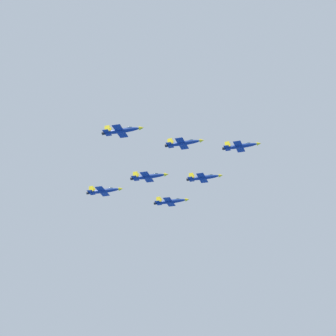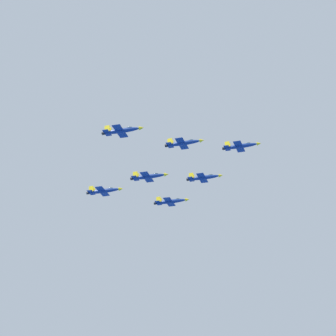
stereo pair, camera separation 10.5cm
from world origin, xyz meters
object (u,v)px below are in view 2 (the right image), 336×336
jet_slot_rear (149,176)px  jet_right_outer (122,131)px  jet_trailing (104,191)px  jet_left_outer (171,201)px  jet_left_wingman (204,177)px  jet_right_wingman (184,143)px  jet_lead (241,146)px

jet_slot_rear → jet_right_outer: bearing=-90.6°
jet_trailing → jet_left_outer: bearing=59.4°
jet_left_wingman → jet_right_wingman: jet_left_wingman is taller
jet_trailing → jet_lead: bearing=-0.2°
jet_left_wingman → jet_slot_rear: (2.93, 23.34, -4.21)m
jet_left_outer → jet_trailing: (-7.36, 34.58, -6.24)m
jet_left_outer → jet_slot_rear: size_ratio=1.02×
jet_lead → jet_right_outer: (5.85, 46.69, -4.26)m
jet_right_wingman → jet_lead: bearing=41.2°
jet_lead → jet_trailing: 54.98m
jet_right_outer → jet_slot_rear: jet_right_outer is taller
jet_left_wingman → jet_trailing: jet_left_wingman is taller
jet_left_wingman → jet_left_outer: size_ratio=0.96×
jet_right_wingman → jet_trailing: jet_right_wingman is taller
jet_lead → jet_slot_rear: 36.67m
jet_left_wingman → jet_right_outer: jet_left_wingman is taller
jet_lead → jet_left_outer: (47.02, 1.74, -5.16)m
jet_left_wingman → jet_left_outer: (23.51, 0.87, -1.65)m
jet_left_outer → jet_right_outer: 60.96m
jet_slot_rear → jet_trailing: 18.30m
jet_left_outer → jet_lead: bearing=-40.7°
jet_right_outer → jet_lead: bearing=39.8°
jet_left_outer → jet_right_outer: (-41.17, 44.95, 0.90)m
jet_lead → jet_slot_rear: size_ratio=0.98×
jet_right_wingman → jet_trailing: (36.73, 12.98, -7.46)m
jet_trailing → jet_right_outer: bearing=-59.7°
jet_left_outer → jet_slot_rear: bearing=-90.4°
jet_left_outer → jet_trailing: size_ratio=1.03×
jet_left_wingman → jet_slot_rear: bearing=-140.0°
jet_right_outer → jet_slot_rear: bearing=89.4°
jet_lead → jet_right_outer: 47.25m
jet_lead → jet_right_outer: jet_lead is taller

